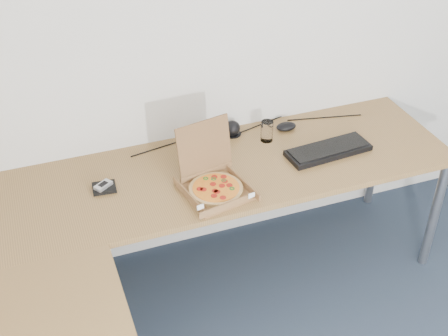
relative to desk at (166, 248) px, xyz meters
name	(u,v)px	position (x,y,z in m)	size (l,w,h in m)	color
desk	(166,248)	(0.00, 0.00, 0.00)	(2.50, 2.20, 0.73)	olive
pizza_box	(215,185)	(0.31, 0.27, 0.06)	(0.28, 0.33, 0.29)	brown
drinking_glass	(267,131)	(0.72, 0.59, 0.09)	(0.06, 0.06, 0.11)	white
keyboard	(328,150)	(0.96, 0.37, 0.04)	(0.44, 0.16, 0.03)	black
mouse	(286,127)	(0.86, 0.65, 0.05)	(0.11, 0.07, 0.04)	black
wallet	(104,188)	(-0.17, 0.46, 0.04)	(0.11, 0.09, 0.02)	black
phone	(103,185)	(-0.17, 0.45, 0.06)	(0.08, 0.04, 0.02)	#B2B5BA
dome_speaker	(232,127)	(0.57, 0.71, 0.07)	(0.10, 0.10, 0.08)	black
cable_bundle	(244,131)	(0.64, 0.71, 0.03)	(0.63, 0.04, 0.01)	black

